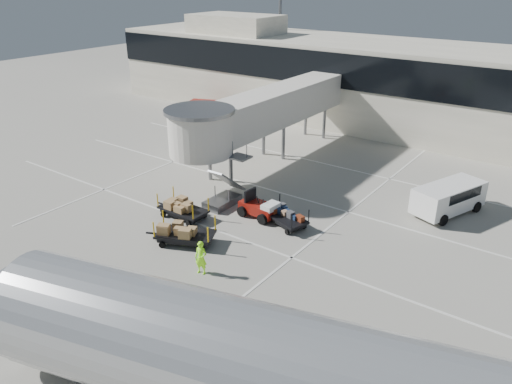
% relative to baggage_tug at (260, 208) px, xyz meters
% --- Properties ---
extents(ground, '(140.00, 140.00, 0.00)m').
position_rel_baggage_tug_xyz_m(ground, '(-1.67, -5.07, -0.62)').
color(ground, '#B1AE9E').
rests_on(ground, ground).
extents(lane_markings, '(40.00, 30.00, 0.02)m').
position_rel_baggage_tug_xyz_m(lane_markings, '(-2.34, 4.27, -0.61)').
color(lane_markings, silver).
rests_on(lane_markings, ground).
extents(terminal, '(64.00, 12.11, 15.20)m').
position_rel_baggage_tug_xyz_m(terminal, '(-2.02, 24.87, 3.49)').
color(terminal, '#EDE5CC').
rests_on(terminal, ground).
extents(jet_bridge, '(5.70, 20.40, 6.03)m').
position_rel_baggage_tug_xyz_m(jet_bridge, '(-5.64, 7.20, 3.67)').
color(jet_bridge, silver).
rests_on(jet_bridge, ground).
extents(baggage_tug, '(2.68, 1.82, 1.69)m').
position_rel_baggage_tug_xyz_m(baggage_tug, '(0.00, 0.00, 0.00)').
color(baggage_tug, maroon).
rests_on(baggage_tug, ground).
extents(suitcase_cart, '(3.69, 2.33, 1.42)m').
position_rel_baggage_tug_xyz_m(suitcase_cart, '(1.90, 0.02, -0.10)').
color(suitcase_cart, black).
rests_on(suitcase_cart, ground).
extents(box_cart_near, '(4.07, 2.88, 1.60)m').
position_rel_baggage_tug_xyz_m(box_cart_near, '(-1.57, -5.30, -0.01)').
color(box_cart_near, black).
rests_on(box_cart_near, ground).
extents(box_cart_far, '(3.92, 1.60, 1.53)m').
position_rel_baggage_tug_xyz_m(box_cart_far, '(-3.95, -2.97, -0.02)').
color(box_cart_far, black).
rests_on(box_cart_far, ground).
extents(ground_worker, '(0.76, 0.59, 1.85)m').
position_rel_baggage_tug_xyz_m(ground_worker, '(1.31, -7.10, 0.31)').
color(ground_worker, '#8AF81A').
rests_on(ground_worker, ground).
extents(minivan, '(3.75, 5.52, 1.94)m').
position_rel_baggage_tug_xyz_m(minivan, '(9.59, 7.78, 0.55)').
color(minivan, white).
rests_on(minivan, ground).
extents(belt_loader, '(4.69, 3.07, 2.12)m').
position_rel_baggage_tug_xyz_m(belt_loader, '(-18.55, 16.53, 0.19)').
color(belt_loader, maroon).
rests_on(belt_loader, ground).
extents(aircraft, '(20.62, 8.19, 5.24)m').
position_rel_baggage_tug_xyz_m(aircraft, '(9.46, -13.54, 2.36)').
color(aircraft, silver).
rests_on(aircraft, ground).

